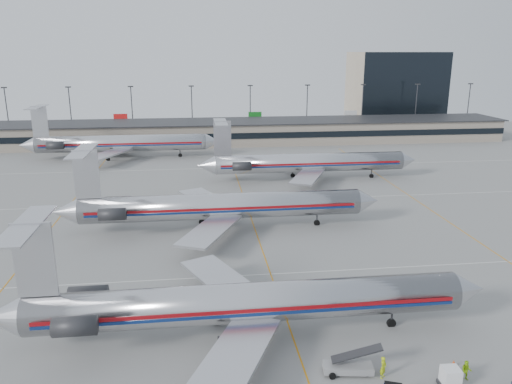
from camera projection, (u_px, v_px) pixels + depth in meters
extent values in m
plane|color=gray|center=(286.00, 317.00, 49.18)|extent=(260.00, 260.00, 0.00)
cube|color=silver|center=(271.00, 274.00, 58.72)|extent=(160.00, 0.15, 0.02)
cube|color=gray|center=(224.00, 132.00, 141.94)|extent=(160.00, 16.00, 6.00)
cube|color=black|center=(226.00, 136.00, 134.15)|extent=(160.00, 0.20, 1.60)
cube|color=#2D2D30|center=(224.00, 121.00, 141.10)|extent=(162.00, 17.00, 0.30)
cylinder|color=#38383D|center=(7.00, 114.00, 146.69)|extent=(0.30, 0.30, 15.00)
cube|color=#2D2D30|center=(4.00, 88.00, 144.62)|extent=(1.60, 0.40, 0.35)
cylinder|color=#38383D|center=(71.00, 113.00, 148.80)|extent=(0.30, 0.30, 15.00)
cube|color=#2D2D30|center=(68.00, 87.00, 146.73)|extent=(1.60, 0.40, 0.35)
cylinder|color=#38383D|center=(132.00, 112.00, 150.92)|extent=(0.30, 0.30, 15.00)
cube|color=#2D2D30|center=(131.00, 87.00, 148.85)|extent=(1.60, 0.40, 0.35)
cylinder|color=#38383D|center=(192.00, 111.00, 153.03)|extent=(0.30, 0.30, 15.00)
cube|color=#2D2D30|center=(191.00, 86.00, 150.96)|extent=(1.60, 0.40, 0.35)
cylinder|color=#38383D|center=(250.00, 110.00, 155.14)|extent=(0.30, 0.30, 15.00)
cube|color=#2D2D30|center=(250.00, 86.00, 153.07)|extent=(1.60, 0.40, 0.35)
cylinder|color=#38383D|center=(307.00, 110.00, 157.26)|extent=(0.30, 0.30, 15.00)
cube|color=#2D2D30|center=(308.00, 85.00, 155.19)|extent=(1.60, 0.40, 0.35)
cylinder|color=#38383D|center=(362.00, 109.00, 159.37)|extent=(0.30, 0.30, 15.00)
cube|color=#2D2D30|center=(363.00, 85.00, 157.30)|extent=(1.60, 0.40, 0.35)
cylinder|color=#38383D|center=(416.00, 108.00, 161.48)|extent=(0.30, 0.30, 15.00)
cube|color=#2D2D30|center=(418.00, 84.00, 159.41)|extent=(1.60, 0.40, 0.35)
cylinder|color=#38383D|center=(468.00, 107.00, 163.60)|extent=(0.30, 0.30, 15.00)
cube|color=#2D2D30|center=(471.00, 84.00, 161.53)|extent=(1.60, 0.40, 0.35)
cube|color=tan|center=(395.00, 89.00, 175.28)|extent=(30.00, 20.00, 25.00)
cylinder|color=silver|center=(249.00, 303.00, 45.07)|extent=(38.95, 3.60, 3.60)
cone|color=silver|center=(468.00, 289.00, 47.54)|extent=(3.12, 3.60, 3.60)
cone|color=silver|center=(2.00, 317.00, 42.58)|extent=(3.51, 3.60, 3.60)
cube|color=maroon|center=(251.00, 311.00, 43.30)|extent=(37.00, 0.05, 0.34)
cube|color=navy|center=(251.00, 315.00, 43.41)|extent=(37.00, 0.05, 0.27)
cube|color=silver|center=(223.00, 280.00, 51.62)|extent=(9.06, 13.20, 0.31)
cube|color=silver|center=(234.00, 358.00, 38.60)|extent=(9.06, 13.20, 0.31)
cube|color=silver|center=(34.00, 260.00, 41.56)|extent=(3.31, 0.24, 6.62)
cube|color=silver|center=(26.00, 225.00, 40.68)|extent=(2.34, 10.22, 0.18)
cylinder|color=#2D2D30|center=(88.00, 295.00, 45.92)|extent=(3.51, 1.66, 1.66)
cylinder|color=#2D2D30|center=(75.00, 326.00, 40.62)|extent=(3.51, 1.66, 1.66)
cylinder|color=#2D2D30|center=(392.00, 319.00, 47.38)|extent=(0.19, 0.19, 1.61)
cylinder|color=#2D2D30|center=(219.00, 345.00, 43.20)|extent=(0.19, 0.19, 1.61)
cylinder|color=#2D2D30|center=(216.00, 317.00, 47.67)|extent=(0.19, 0.19, 1.61)
cylinder|color=black|center=(391.00, 323.00, 47.51)|extent=(0.88, 0.29, 0.88)
cylinder|color=silver|center=(222.00, 206.00, 72.63)|extent=(40.53, 3.75, 3.75)
cone|color=silver|center=(367.00, 201.00, 75.20)|extent=(3.24, 3.75, 3.75)
cone|color=silver|center=(65.00, 212.00, 70.04)|extent=(3.65, 3.75, 3.75)
cube|color=maroon|center=(223.00, 209.00, 70.79)|extent=(38.50, 0.05, 0.35)
cube|color=navy|center=(223.00, 212.00, 70.90)|extent=(38.50, 0.05, 0.28)
cube|color=silver|center=(207.00, 199.00, 79.44)|extent=(9.42, 13.74, 0.32)
cube|color=silver|center=(210.00, 230.00, 65.90)|extent=(9.42, 13.74, 0.32)
cube|color=silver|center=(86.00, 174.00, 68.98)|extent=(3.44, 0.25, 6.89)
cube|color=silver|center=(82.00, 151.00, 68.06)|extent=(2.43, 10.64, 0.18)
cylinder|color=#2D2D30|center=(118.00, 202.00, 73.52)|extent=(3.65, 1.72, 1.72)
cylinder|color=#2D2D30|center=(112.00, 214.00, 68.01)|extent=(3.65, 1.72, 1.72)
cylinder|color=#2D2D30|center=(317.00, 220.00, 75.03)|extent=(0.20, 0.20, 1.67)
cylinder|color=#2D2D30|center=(202.00, 230.00, 70.69)|extent=(0.20, 0.20, 1.67)
cylinder|color=#2D2D30|center=(202.00, 219.00, 75.33)|extent=(0.20, 0.20, 1.67)
cylinder|color=black|center=(317.00, 223.00, 75.17)|extent=(0.91, 0.30, 0.91)
cylinder|color=silver|center=(310.00, 163.00, 100.94)|extent=(38.31, 3.73, 3.73)
cone|color=silver|center=(408.00, 160.00, 103.38)|extent=(3.23, 3.73, 3.73)
cone|color=silver|center=(206.00, 165.00, 98.48)|extent=(3.63, 3.73, 3.73)
cube|color=maroon|center=(312.00, 164.00, 99.11)|extent=(36.40, 0.05, 0.35)
cube|color=navy|center=(312.00, 166.00, 99.22)|extent=(36.40, 0.05, 0.28)
cube|color=silver|center=(293.00, 161.00, 107.72)|extent=(9.38, 13.67, 0.32)
cube|color=silver|center=(308.00, 176.00, 94.24)|extent=(9.38, 13.67, 0.32)
cube|color=silver|center=(222.00, 139.00, 97.43)|extent=(3.43, 0.25, 6.86)
cube|color=silver|center=(221.00, 122.00, 96.51)|extent=(2.42, 10.59, 0.18)
cylinder|color=#2D2D30|center=(239.00, 160.00, 101.95)|extent=(3.63, 1.71, 1.71)
cylinder|color=#2D2D30|center=(242.00, 166.00, 96.46)|extent=(3.63, 1.71, 1.71)
cylinder|color=#2D2D30|center=(372.00, 174.00, 103.22)|extent=(0.20, 0.20, 1.66)
cylinder|color=#2D2D30|center=(297.00, 179.00, 99.01)|extent=(0.20, 0.20, 1.66)
cylinder|color=#2D2D30|center=(293.00, 173.00, 103.63)|extent=(0.20, 0.20, 1.66)
cylinder|color=black|center=(371.00, 176.00, 103.35)|extent=(0.91, 0.30, 0.91)
cylinder|color=silver|center=(122.00, 143.00, 121.15)|extent=(40.41, 3.93, 3.93)
cone|color=silver|center=(212.00, 141.00, 123.72)|extent=(3.40, 3.93, 3.93)
cone|color=silver|center=(27.00, 145.00, 118.55)|extent=(3.83, 3.93, 3.93)
cube|color=maroon|center=(121.00, 144.00, 119.21)|extent=(38.39, 0.05, 0.37)
cube|color=navy|center=(121.00, 146.00, 119.33)|extent=(38.39, 0.05, 0.30)
cube|color=silver|center=(118.00, 142.00, 128.29)|extent=(9.89, 14.42, 0.34)
cube|color=silver|center=(109.00, 154.00, 114.08)|extent=(9.89, 14.42, 0.34)
cube|color=silver|center=(40.00, 122.00, 117.44)|extent=(3.62, 0.27, 7.23)
cube|color=silver|center=(37.00, 107.00, 116.47)|extent=(2.55, 11.17, 0.19)
cylinder|color=#2D2D30|center=(62.00, 141.00, 122.20)|extent=(3.83, 1.81, 1.81)
cylinder|color=#2D2D30|center=(55.00, 146.00, 116.42)|extent=(3.83, 1.81, 1.81)
cylinder|color=#2D2D30|center=(180.00, 153.00, 123.54)|extent=(0.21, 0.21, 1.75)
cylinder|color=#2D2D30|center=(108.00, 157.00, 119.11)|extent=(0.21, 0.21, 1.75)
cylinder|color=#2D2D30|center=(111.00, 153.00, 123.98)|extent=(0.21, 0.21, 1.75)
cylinder|color=black|center=(180.00, 155.00, 123.68)|extent=(0.96, 0.32, 0.96)
cube|color=white|center=(451.00, 376.00, 38.70)|extent=(1.38, 1.29, 1.33)
cylinder|color=black|center=(454.00, 381.00, 39.53)|extent=(0.21, 0.11, 0.21)
cylinder|color=black|center=(439.00, 382.00, 39.39)|extent=(0.21, 0.11, 0.21)
cube|color=gray|center=(348.00, 368.00, 40.54)|extent=(4.17, 2.00, 0.56)
cube|color=#2D2D30|center=(357.00, 354.00, 40.27)|extent=(4.16, 1.57, 1.43)
cylinder|color=black|center=(362.00, 364.00, 41.35)|extent=(0.56, 0.18, 0.56)
cylinder|color=black|center=(367.00, 373.00, 40.18)|extent=(0.56, 0.18, 0.56)
cylinder|color=black|center=(329.00, 367.00, 41.01)|extent=(0.56, 0.18, 0.56)
cylinder|color=black|center=(333.00, 376.00, 39.84)|extent=(0.56, 0.18, 0.56)
imported|color=#C8E315|center=(383.00, 367.00, 39.89)|extent=(0.79, 0.79, 1.86)
imported|color=#A1E215|center=(466.00, 370.00, 39.65)|extent=(1.01, 0.93, 1.68)
cone|color=#E24107|center=(454.00, 364.00, 41.37)|extent=(0.57, 0.57, 0.65)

